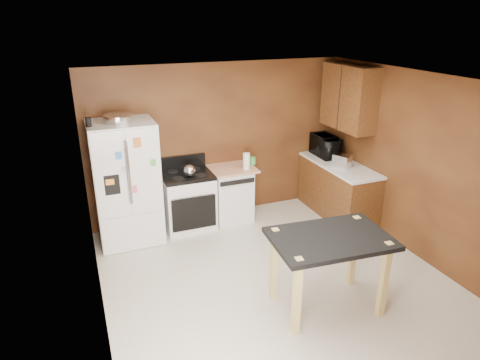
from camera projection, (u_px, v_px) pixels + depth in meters
floor at (279, 283)px, 5.40m from camera, size 4.50×4.50×0.00m
ceiling at (287, 83)px, 4.49m from camera, size 4.50×4.50×0.00m
wall_back at (219, 142)px, 6.89m from camera, size 4.20×0.00×4.20m
wall_front at (428, 309)px, 3.00m from camera, size 4.20×0.00×4.20m
wall_left at (93, 223)px, 4.22m from camera, size 0.00×4.50×4.50m
wall_right at (424, 169)px, 5.67m from camera, size 0.00×4.50×4.50m
roasting_pan at (118, 118)px, 5.82m from camera, size 0.39×0.39×0.10m
pen_cup at (88, 122)px, 5.57m from camera, size 0.08×0.08×0.12m
kettle at (189, 171)px, 6.37m from camera, size 0.18×0.18×0.18m
paper_towel at (246, 161)px, 6.70m from camera, size 0.12×0.12×0.26m
green_canister at (252, 161)px, 6.95m from camera, size 0.13×0.13×0.12m
toaster at (342, 161)px, 6.77m from camera, size 0.26×0.31×0.20m
microwave at (326, 147)px, 7.28m from camera, size 0.40×0.59×0.32m
refrigerator at (126, 183)px, 6.15m from camera, size 0.90×0.80×1.80m
gas_range at (188, 200)px, 6.68m from camera, size 0.76×0.68×1.10m
dishwasher at (231, 193)px, 6.95m from camera, size 0.78×0.63×0.89m
right_cabinets at (341, 162)px, 6.98m from camera, size 0.63×1.58×2.45m
island at (330, 248)px, 4.71m from camera, size 1.35×0.96×0.92m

